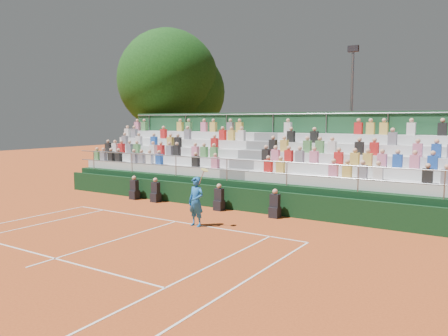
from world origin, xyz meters
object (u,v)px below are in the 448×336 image
Objects in this scene: tennis_player at (196,202)px; tree_east at (182,93)px; tree_west at (168,80)px; floodlight_mast at (351,106)px.

tennis_player is 0.24× the size of tree_east.
tree_west is 1.28× the size of floodlight_mast.
floodlight_mast is (12.75, -0.46, -1.24)m from tree_east.
tree_east is (-10.72, 12.90, 5.09)m from tennis_player.
tennis_player is 0.21× the size of tree_west.
tree_east is 1.12× the size of floodlight_mast.
tree_west is 13.38m from floodlight_mast.
tree_east is at bearing 66.26° from tree_west.
tennis_player is 17.35m from tree_west.
tennis_player is 13.18m from floodlight_mast.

